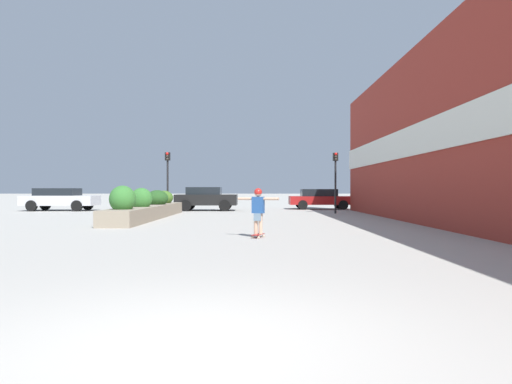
# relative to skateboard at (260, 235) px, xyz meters

# --- Properties ---
(ground_plane) EXTENTS (300.00, 300.00, 0.00)m
(ground_plane) POSITION_rel_skateboard_xyz_m (-0.62, -8.76, -0.07)
(ground_plane) COLOR #A3A099
(building_wall_right) EXTENTS (0.67, 33.51, 6.94)m
(building_wall_right) POSITION_rel_skateboard_xyz_m (6.42, 0.48, 3.40)
(building_wall_right) COLOR maroon
(building_wall_right) RESTS_ON ground_plane
(planter_box) EXTENTS (1.25, 11.12, 1.49)m
(planter_box) POSITION_rel_skateboard_xyz_m (-5.05, 8.54, 0.42)
(planter_box) COLOR gray
(planter_box) RESTS_ON ground_plane
(skateboard) EXTENTS (0.40, 0.65, 0.09)m
(skateboard) POSITION_rel_skateboard_xyz_m (0.00, 0.00, 0.00)
(skateboard) COLOR maroon
(skateboard) RESTS_ON ground_plane
(skateboarder) EXTENTS (1.15, 0.47, 1.28)m
(skateboarder) POSITION_rel_skateboard_xyz_m (-0.00, 0.00, 0.80)
(skateboarder) COLOR tan
(skateboarder) RESTS_ON skateboard
(car_leftmost) EXTENTS (3.90, 1.96, 1.50)m
(car_leftmost) POSITION_rel_skateboard_xyz_m (-3.25, 16.41, 0.74)
(car_leftmost) COLOR black
(car_leftmost) RESTS_ON ground_plane
(car_center_left) EXTENTS (4.37, 1.95, 1.38)m
(car_center_left) POSITION_rel_skateboard_xyz_m (4.37, 18.61, 0.67)
(car_center_left) COLOR maroon
(car_center_left) RESTS_ON ground_plane
(car_center_right) EXTENTS (4.51, 2.05, 1.43)m
(car_center_right) POSITION_rel_skateboard_xyz_m (-12.54, 16.26, 0.70)
(car_center_right) COLOR #BCBCC1
(car_center_right) RESTS_ON ground_plane
(car_rightmost) EXTENTS (4.22, 1.96, 1.36)m
(car_rightmost) POSITION_rel_skateboard_xyz_m (13.39, 15.92, 0.66)
(car_rightmost) COLOR maroon
(car_rightmost) RESTS_ON ground_plane
(traffic_light_left) EXTENTS (0.28, 0.30, 3.45)m
(traffic_light_left) POSITION_rel_skateboard_xyz_m (-5.07, 13.11, 2.28)
(traffic_light_left) COLOR black
(traffic_light_left) RESTS_ON ground_plane
(traffic_light_right) EXTENTS (0.28, 0.30, 3.41)m
(traffic_light_right) POSITION_rel_skateboard_xyz_m (4.40, 12.83, 2.26)
(traffic_light_right) COLOR black
(traffic_light_right) RESTS_ON ground_plane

